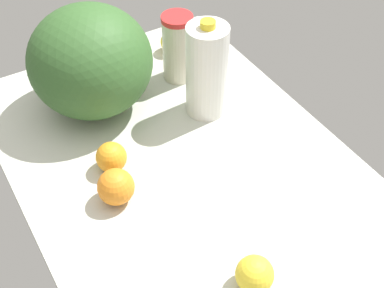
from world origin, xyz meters
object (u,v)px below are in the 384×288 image
at_px(milk_jug, 207,70).
at_px(orange_loose, 111,157).
at_px(tumbler_cup, 178,48).
at_px(watermelon, 90,61).
at_px(lemon_beside_bowl, 255,274).
at_px(lemon_near_front, 171,42).
at_px(orange_by_jug, 116,187).

height_order(milk_jug, orange_loose, milk_jug).
height_order(tumbler_cup, watermelon, watermelon).
bearing_deg(lemon_beside_bowl, orange_loose, 13.77).
height_order(tumbler_cup, milk_jug, milk_jug).
bearing_deg(tumbler_cup, orange_loose, 126.70).
distance_m(lemon_near_front, orange_loose, 0.50).
xyz_separation_m(tumbler_cup, orange_by_jug, (-0.33, 0.34, -0.06)).
bearing_deg(lemon_beside_bowl, orange_by_jug, 22.11).
distance_m(milk_jug, lemon_near_front, 0.30).
bearing_deg(lemon_beside_bowl, lemon_near_front, -17.92).
relative_size(milk_jug, orange_by_jug, 3.21).
height_order(lemon_near_front, orange_loose, orange_loose).
distance_m(lemon_beside_bowl, orange_by_jug, 0.36).
height_order(tumbler_cup, orange_loose, tumbler_cup).
bearing_deg(lemon_near_front, orange_by_jug, 138.93).
xyz_separation_m(tumbler_cup, orange_loose, (-0.23, 0.31, -0.06)).
relative_size(tumbler_cup, lemon_beside_bowl, 2.59).
relative_size(milk_jug, lemon_near_front, 4.05).
xyz_separation_m(milk_jug, orange_by_jug, (-0.16, 0.34, -0.08)).
bearing_deg(orange_by_jug, tumbler_cup, -46.46).
relative_size(lemon_beside_bowl, lemon_near_front, 1.14).
distance_m(watermelon, lemon_beside_bowl, 0.67).
distance_m(tumbler_cup, lemon_beside_bowl, 0.70).
xyz_separation_m(watermelon, milk_jug, (-0.16, -0.24, -0.02)).
xyz_separation_m(watermelon, orange_by_jug, (-0.33, 0.09, -0.10)).
relative_size(orange_by_jug, orange_loose, 1.14).
xyz_separation_m(lemon_beside_bowl, orange_by_jug, (0.34, 0.14, 0.00)).
distance_m(orange_by_jug, orange_loose, 0.10).
bearing_deg(orange_by_jug, lemon_near_front, -41.07).
relative_size(milk_jug, lemon_beside_bowl, 3.55).
bearing_deg(watermelon, lemon_near_front, -68.31).
relative_size(watermelon, orange_loose, 4.28).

